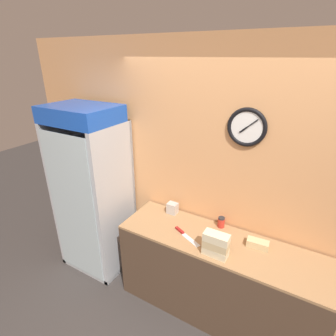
{
  "coord_description": "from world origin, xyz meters",
  "views": [
    {
      "loc": [
        0.57,
        -1.12,
        2.52
      ],
      "look_at": [
        -0.61,
        0.93,
        1.49
      ],
      "focal_mm": 28.0,
      "sensor_mm": 36.0,
      "label": 1
    }
  ],
  "objects_px": {
    "beverage_cooler": "(95,183)",
    "sandwich_stack_middle": "(216,245)",
    "sandwich_flat_left": "(258,244)",
    "sandwich_stack_top": "(216,238)",
    "condiment_jar": "(221,222)",
    "napkin_dispenser": "(172,208)",
    "chefs_knife": "(184,234)",
    "sandwich_stack_bottom": "(215,251)"
  },
  "relations": [
    {
      "from": "sandwich_flat_left",
      "to": "condiment_jar",
      "type": "height_order",
      "value": "condiment_jar"
    },
    {
      "from": "condiment_jar",
      "to": "sandwich_flat_left",
      "type": "bearing_deg",
      "value": -17.63
    },
    {
      "from": "sandwich_stack_top",
      "to": "condiment_jar",
      "type": "relative_size",
      "value": 2.03
    },
    {
      "from": "napkin_dispenser",
      "to": "sandwich_flat_left",
      "type": "bearing_deg",
      "value": -6.06
    },
    {
      "from": "chefs_knife",
      "to": "condiment_jar",
      "type": "height_order",
      "value": "condiment_jar"
    },
    {
      "from": "chefs_knife",
      "to": "sandwich_flat_left",
      "type": "bearing_deg",
      "value": 15.0
    },
    {
      "from": "sandwich_stack_middle",
      "to": "sandwich_stack_top",
      "type": "distance_m",
      "value": 0.07
    },
    {
      "from": "sandwich_flat_left",
      "to": "sandwich_stack_top",
      "type": "bearing_deg",
      "value": -135.62
    },
    {
      "from": "condiment_jar",
      "to": "sandwich_stack_bottom",
      "type": "bearing_deg",
      "value": -77.23
    },
    {
      "from": "beverage_cooler",
      "to": "sandwich_stack_top",
      "type": "bearing_deg",
      "value": -7.46
    },
    {
      "from": "beverage_cooler",
      "to": "sandwich_stack_top",
      "type": "relative_size",
      "value": 9.2
    },
    {
      "from": "beverage_cooler",
      "to": "chefs_knife",
      "type": "xyz_separation_m",
      "value": [
        1.24,
        -0.1,
        -0.2
      ]
    },
    {
      "from": "beverage_cooler",
      "to": "sandwich_stack_bottom",
      "type": "xyz_separation_m",
      "value": [
        1.6,
        -0.21,
        -0.17
      ]
    },
    {
      "from": "sandwich_flat_left",
      "to": "napkin_dispenser",
      "type": "xyz_separation_m",
      "value": [
        -0.95,
        0.1,
        0.03
      ]
    },
    {
      "from": "sandwich_flat_left",
      "to": "napkin_dispenser",
      "type": "distance_m",
      "value": 0.95
    },
    {
      "from": "sandwich_stack_bottom",
      "to": "sandwich_stack_middle",
      "type": "height_order",
      "value": "sandwich_stack_middle"
    },
    {
      "from": "sandwich_stack_middle",
      "to": "condiment_jar",
      "type": "height_order",
      "value": "sandwich_stack_middle"
    },
    {
      "from": "beverage_cooler",
      "to": "condiment_jar",
      "type": "relative_size",
      "value": 18.64
    },
    {
      "from": "sandwich_stack_middle",
      "to": "sandwich_stack_top",
      "type": "bearing_deg",
      "value": 0.0
    },
    {
      "from": "beverage_cooler",
      "to": "napkin_dispenser",
      "type": "relative_size",
      "value": 17.02
    },
    {
      "from": "beverage_cooler",
      "to": "sandwich_flat_left",
      "type": "xyz_separation_m",
      "value": [
        1.9,
        0.08,
        -0.17
      ]
    },
    {
      "from": "napkin_dispenser",
      "to": "chefs_knife",
      "type": "bearing_deg",
      "value": -44.78
    },
    {
      "from": "sandwich_stack_bottom",
      "to": "sandwich_stack_top",
      "type": "relative_size",
      "value": 1.01
    },
    {
      "from": "sandwich_flat_left",
      "to": "napkin_dispenser",
      "type": "relative_size",
      "value": 1.65
    },
    {
      "from": "sandwich_stack_bottom",
      "to": "condiment_jar",
      "type": "height_order",
      "value": "condiment_jar"
    },
    {
      "from": "sandwich_stack_bottom",
      "to": "chefs_knife",
      "type": "height_order",
      "value": "sandwich_stack_bottom"
    },
    {
      "from": "beverage_cooler",
      "to": "sandwich_stack_middle",
      "type": "distance_m",
      "value": 1.62
    },
    {
      "from": "sandwich_stack_bottom",
      "to": "sandwich_stack_middle",
      "type": "relative_size",
      "value": 1.01
    },
    {
      "from": "sandwich_stack_middle",
      "to": "chefs_knife",
      "type": "distance_m",
      "value": 0.4
    },
    {
      "from": "sandwich_stack_middle",
      "to": "condiment_jar",
      "type": "distance_m",
      "value": 0.43
    },
    {
      "from": "beverage_cooler",
      "to": "sandwich_flat_left",
      "type": "relative_size",
      "value": 10.32
    },
    {
      "from": "beverage_cooler",
      "to": "sandwich_flat_left",
      "type": "distance_m",
      "value": 1.91
    },
    {
      "from": "chefs_knife",
      "to": "napkin_dispenser",
      "type": "height_order",
      "value": "napkin_dispenser"
    },
    {
      "from": "sandwich_flat_left",
      "to": "condiment_jar",
      "type": "distance_m",
      "value": 0.41
    },
    {
      "from": "chefs_knife",
      "to": "sandwich_stack_bottom",
      "type": "bearing_deg",
      "value": -17.27
    },
    {
      "from": "sandwich_stack_bottom",
      "to": "sandwich_stack_middle",
      "type": "xyz_separation_m",
      "value": [
        0.0,
        0.0,
        0.07
      ]
    },
    {
      "from": "beverage_cooler",
      "to": "condiment_jar",
      "type": "distance_m",
      "value": 1.53
    },
    {
      "from": "sandwich_flat_left",
      "to": "napkin_dispenser",
      "type": "height_order",
      "value": "napkin_dispenser"
    },
    {
      "from": "sandwich_flat_left",
      "to": "chefs_knife",
      "type": "relative_size",
      "value": 0.6
    },
    {
      "from": "beverage_cooler",
      "to": "sandwich_stack_middle",
      "type": "xyz_separation_m",
      "value": [
        1.6,
        -0.21,
        -0.1
      ]
    },
    {
      "from": "chefs_knife",
      "to": "condiment_jar",
      "type": "xyz_separation_m",
      "value": [
        0.27,
        0.3,
        0.05
      ]
    },
    {
      "from": "beverage_cooler",
      "to": "condiment_jar",
      "type": "height_order",
      "value": "beverage_cooler"
    }
  ]
}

